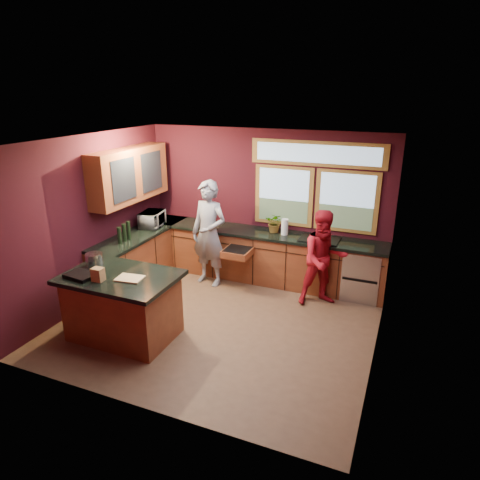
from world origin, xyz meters
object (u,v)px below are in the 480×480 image
Objects in this scene: person_grey at (209,234)px; cutting_board at (130,278)px; island at (123,306)px; person_red at (324,258)px; stock_pot at (94,259)px.

cutting_board is (-0.14, -2.10, 0.01)m from person_grey.
island is 0.82× the size of person_grey.
stock_pot is at bearing -177.55° from person_red.
island is at bearing -15.26° from stock_pot.
person_red is (2.38, 2.05, 0.31)m from island.
cutting_board is 0.78m from stock_pot.
person_grey is (0.34, 2.05, 0.46)m from island.
island is at bearing 165.96° from cutting_board.
island is at bearing -89.28° from person_grey.
person_grey is at bearing 80.58° from island.
island is at bearing -169.77° from person_red.
cutting_board is at bearing -166.57° from person_red.
cutting_board is at bearing -14.04° from island.
island is 4.43× the size of cutting_board.
person_red is (2.04, -0.00, -0.15)m from person_grey.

